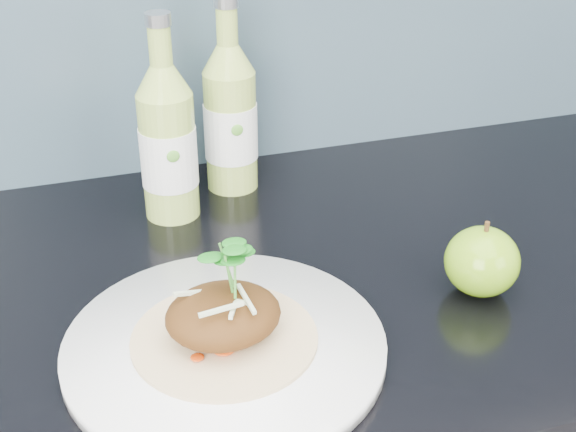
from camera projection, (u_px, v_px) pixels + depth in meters
name	position (u px, v px, depth m)	size (l,w,h in m)	color
dinner_plate	(225.00, 347.00, 0.73)	(0.31, 0.31, 0.02)	white
pork_taco	(223.00, 314.00, 0.72)	(0.17, 0.17, 0.10)	tan
green_apple	(482.00, 261.00, 0.81)	(0.10, 0.10, 0.08)	#569410
cider_bottle_left	(168.00, 143.00, 0.93)	(0.07, 0.07, 0.24)	#A2C150
cider_bottle_right	(230.00, 118.00, 0.99)	(0.08, 0.08, 0.24)	#A2BD4F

